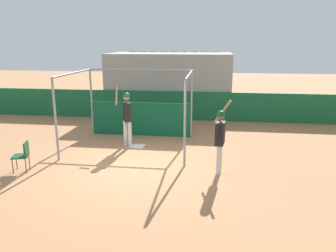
{
  "coord_description": "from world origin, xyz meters",
  "views": [
    {
      "loc": [
        2.04,
        -8.67,
        3.5
      ],
      "look_at": [
        0.79,
        0.83,
        1.02
      ],
      "focal_mm": 35.0,
      "sensor_mm": 36.0,
      "label": 1
    }
  ],
  "objects": [
    {
      "name": "outfield_wall",
      "position": [
        0.0,
        6.04,
        0.65
      ],
      "size": [
        24.0,
        0.12,
        1.31
      ],
      "color": "#196038",
      "rests_on": "ground"
    },
    {
      "name": "player_batter",
      "position": [
        -0.76,
        1.86,
        1.14
      ],
      "size": [
        0.68,
        0.75,
        2.0
      ],
      "rotation": [
        0.0,
        0.0,
        1.98
      ],
      "color": "silver",
      "rests_on": "ground"
    },
    {
      "name": "batting_cage",
      "position": [
        -0.57,
        2.74,
        1.08
      ],
      "size": [
        3.9,
        3.08,
        2.53
      ],
      "color": "gray",
      "rests_on": "ground"
    },
    {
      "name": "player_waiting",
      "position": [
        2.33,
        -0.18,
        1.06
      ],
      "size": [
        0.47,
        0.8,
        2.01
      ],
      "rotation": [
        0.0,
        0.0,
        1.43
      ],
      "color": "silver",
      "rests_on": "ground"
    },
    {
      "name": "home_plate",
      "position": [
        -0.39,
        1.85,
        0.01
      ],
      "size": [
        0.44,
        0.44,
        0.02
      ],
      "color": "white",
      "rests_on": "ground"
    },
    {
      "name": "baseball",
      "position": [
        -0.85,
        0.61,
        0.04
      ],
      "size": [
        0.07,
        0.07,
        0.07
      ],
      "color": "white",
      "rests_on": "ground"
    },
    {
      "name": "bleacher_section",
      "position": [
        0.0,
        7.71,
        1.49
      ],
      "size": [
        5.95,
        3.2,
        2.99
      ],
      "color": "#9E9E99",
      "rests_on": "ground"
    },
    {
      "name": "folding_chair",
      "position": [
        -3.03,
        -0.74,
        0.52
      ],
      "size": [
        0.49,
        0.49,
        0.84
      ],
      "rotation": [
        0.0,
        0.0,
        1.84
      ],
      "color": "#194C2D",
      "rests_on": "ground"
    },
    {
      "name": "ground_plane",
      "position": [
        0.0,
        0.0,
        0.0
      ],
      "size": [
        60.0,
        60.0,
        0.0
      ],
      "primitive_type": "plane",
      "color": "#A8754C"
    }
  ]
}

